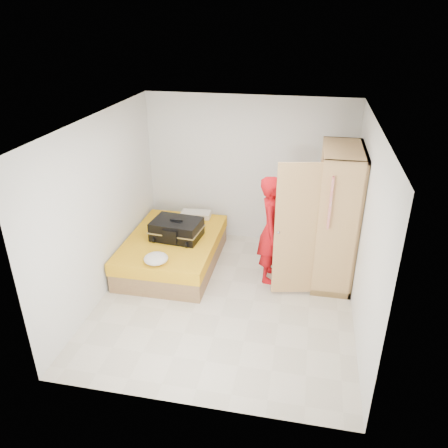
% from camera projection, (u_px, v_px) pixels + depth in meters
% --- Properties ---
extents(room, '(4.00, 4.02, 2.60)m').
position_uv_depth(room, '(227.00, 218.00, 5.88)').
color(room, beige).
rests_on(room, ground).
extents(bed, '(1.42, 2.02, 0.50)m').
position_uv_depth(bed, '(173.00, 251.00, 7.20)').
color(bed, olive).
rests_on(bed, ground).
extents(wardrobe, '(1.16, 1.30, 2.10)m').
position_uv_depth(wardrobe, '(333.00, 221.00, 6.50)').
color(wardrobe, tan).
rests_on(wardrobe, ground).
extents(person, '(0.44, 0.64, 1.69)m').
position_uv_depth(person, '(272.00, 230.00, 6.58)').
color(person, red).
rests_on(person, ground).
extents(suitcase, '(0.83, 0.65, 0.33)m').
position_uv_depth(suitcase, '(177.00, 229.00, 7.03)').
color(suitcase, black).
rests_on(suitcase, bed).
extents(round_cushion, '(0.36, 0.36, 0.14)m').
position_uv_depth(round_cushion, '(156.00, 259.00, 6.35)').
color(round_cushion, white).
rests_on(round_cushion, bed).
extents(pillow, '(0.53, 0.29, 0.09)m').
position_uv_depth(pillow, '(196.00, 214.00, 7.79)').
color(pillow, white).
rests_on(pillow, bed).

